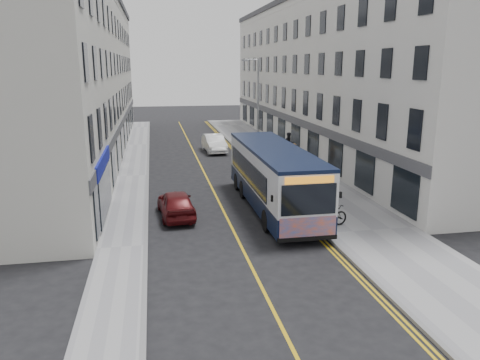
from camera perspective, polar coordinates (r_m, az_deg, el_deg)
name	(u,v)px	position (r m, az deg, el deg)	size (l,w,h in m)	color
ground	(234,232)	(21.77, -0.75, -6.34)	(140.00, 140.00, 0.00)	black
pavement_east	(290,170)	(34.39, 6.12, 1.23)	(4.50, 64.00, 0.12)	gray
pavement_west	(133,176)	(33.03, -12.94, 0.43)	(2.00, 64.00, 0.12)	gray
kerb_east	(260,171)	(33.82, 2.46, 1.10)	(0.18, 64.00, 0.13)	slate
kerb_west	(148,176)	(32.99, -11.20, 0.52)	(0.18, 64.00, 0.13)	slate
road_centre_line	(205,174)	(33.18, -4.28, 0.71)	(0.12, 64.00, 0.01)	gold
road_dbl_yellow_inner	(254,172)	(33.74, 1.72, 0.96)	(0.10, 64.00, 0.01)	gold
road_dbl_yellow_outer	(257,172)	(33.78, 2.05, 0.98)	(0.10, 64.00, 0.01)	gold
terrace_east	(319,77)	(43.79, 9.66, 12.31)	(6.00, 46.00, 13.00)	silver
terrace_west	(83,78)	(41.53, -18.61, 11.73)	(6.00, 46.00, 13.00)	beige
streetlamp	(257,108)	(35.12, 2.07, 8.71)	(1.32, 0.18, 8.00)	gray
city_bus	(273,175)	(24.81, 4.10, 0.57)	(2.69, 11.52, 3.35)	black
bicycle	(329,216)	(22.24, 10.74, -4.35)	(0.71, 2.05, 1.08)	black
pedestrian_near	(294,154)	(35.56, 6.65, 3.13)	(0.62, 0.41, 1.69)	#9B7246
pedestrian_far	(289,144)	(39.49, 6.03, 4.39)	(0.94, 0.73, 1.94)	black
car_white	(214,143)	(41.69, -3.16, 4.49)	(1.62, 4.66, 1.53)	white
car_maroon	(176,204)	(23.88, -7.80, -2.87)	(1.65, 4.09, 1.39)	#4F0D0F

